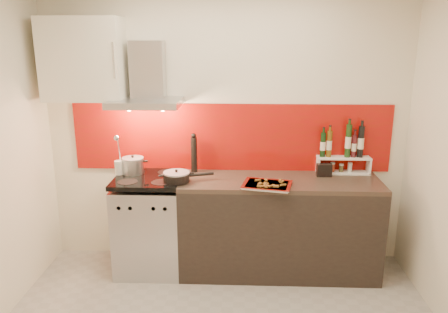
{
  "coord_description": "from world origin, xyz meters",
  "views": [
    {
      "loc": [
        0.14,
        -2.65,
        2.13
      ],
      "look_at": [
        0.0,
        0.95,
        1.15
      ],
      "focal_mm": 35.0,
      "sensor_mm": 36.0,
      "label": 1
    }
  ],
  "objects_px": {
    "range_stove": "(150,225)",
    "stock_pot": "(133,165)",
    "counter": "(278,226)",
    "pepper_mill": "(194,153)",
    "saute_pan": "(177,177)",
    "baking_tray": "(267,185)"
  },
  "relations": [
    {
      "from": "counter",
      "to": "pepper_mill",
      "type": "relative_size",
      "value": 4.78
    },
    {
      "from": "stock_pot",
      "to": "pepper_mill",
      "type": "xyz_separation_m",
      "value": [
        0.56,
        0.09,
        0.1
      ]
    },
    {
      "from": "baking_tray",
      "to": "saute_pan",
      "type": "bearing_deg",
      "value": 173.83
    },
    {
      "from": "stock_pot",
      "to": "saute_pan",
      "type": "distance_m",
      "value": 0.5
    },
    {
      "from": "stock_pot",
      "to": "baking_tray",
      "type": "relative_size",
      "value": 0.44
    },
    {
      "from": "stock_pot",
      "to": "pepper_mill",
      "type": "relative_size",
      "value": 0.54
    },
    {
      "from": "pepper_mill",
      "to": "stock_pot",
      "type": "bearing_deg",
      "value": -170.55
    },
    {
      "from": "counter",
      "to": "pepper_mill",
      "type": "distance_m",
      "value": 1.04
    },
    {
      "from": "range_stove",
      "to": "baking_tray",
      "type": "xyz_separation_m",
      "value": [
        1.07,
        -0.19,
        0.47
      ]
    },
    {
      "from": "pepper_mill",
      "to": "counter",
      "type": "bearing_deg",
      "value": -14.06
    },
    {
      "from": "counter",
      "to": "range_stove",
      "type": "bearing_deg",
      "value": -179.77
    },
    {
      "from": "counter",
      "to": "saute_pan",
      "type": "bearing_deg",
      "value": -172.91
    },
    {
      "from": "counter",
      "to": "saute_pan",
      "type": "xyz_separation_m",
      "value": [
        -0.91,
        -0.11,
        0.5
      ]
    },
    {
      "from": "counter",
      "to": "pepper_mill",
      "type": "bearing_deg",
      "value": 165.94
    },
    {
      "from": "counter",
      "to": "baking_tray",
      "type": "height_order",
      "value": "baking_tray"
    },
    {
      "from": "stock_pot",
      "to": "baking_tray",
      "type": "xyz_separation_m",
      "value": [
        1.23,
        -0.3,
        -0.07
      ]
    },
    {
      "from": "saute_pan",
      "to": "range_stove",
      "type": "bearing_deg",
      "value": 159.32
    },
    {
      "from": "saute_pan",
      "to": "baking_tray",
      "type": "height_order",
      "value": "saute_pan"
    },
    {
      "from": "range_stove",
      "to": "baking_tray",
      "type": "bearing_deg",
      "value": -10.23
    },
    {
      "from": "range_stove",
      "to": "stock_pot",
      "type": "distance_m",
      "value": 0.58
    },
    {
      "from": "saute_pan",
      "to": "baking_tray",
      "type": "relative_size",
      "value": 0.95
    },
    {
      "from": "saute_pan",
      "to": "pepper_mill",
      "type": "bearing_deg",
      "value": 69.85
    }
  ]
}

